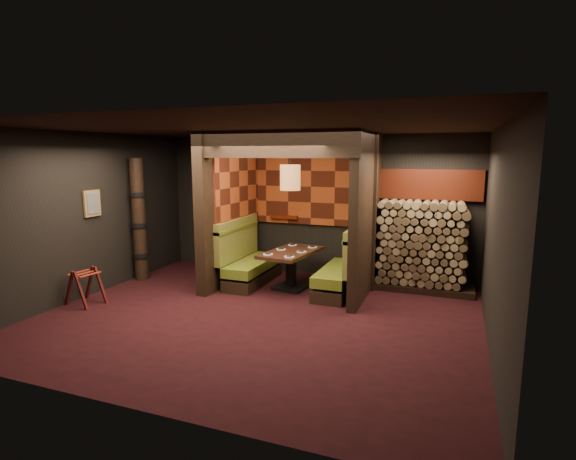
{
  "coord_description": "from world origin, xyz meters",
  "views": [
    {
      "loc": [
        2.76,
        -6.0,
        2.47
      ],
      "look_at": [
        0.0,
        1.3,
        1.15
      ],
      "focal_mm": 28.0,
      "sensor_mm": 36.0,
      "label": 1
    }
  ],
  "objects_px": {
    "booth_bench_left": "(248,262)",
    "luggage_rack": "(85,285)",
    "pendant_lamp": "(290,177)",
    "totem_column": "(139,221)",
    "booth_bench_right": "(343,271)",
    "dining_table": "(291,263)",
    "firewood_stack": "(426,246)"
  },
  "relations": [
    {
      "from": "luggage_rack",
      "to": "totem_column",
      "type": "distance_m",
      "value": 1.79
    },
    {
      "from": "booth_bench_right",
      "to": "pendant_lamp",
      "type": "xyz_separation_m",
      "value": [
        -0.97,
        -0.14,
        1.66
      ]
    },
    {
      "from": "booth_bench_right",
      "to": "dining_table",
      "type": "bearing_deg",
      "value": -174.64
    },
    {
      "from": "luggage_rack",
      "to": "totem_column",
      "type": "xyz_separation_m",
      "value": [
        -0.11,
        1.57,
        0.86
      ]
    },
    {
      "from": "booth_bench_right",
      "to": "totem_column",
      "type": "height_order",
      "value": "totem_column"
    },
    {
      "from": "pendant_lamp",
      "to": "totem_column",
      "type": "height_order",
      "value": "pendant_lamp"
    },
    {
      "from": "booth_bench_left",
      "to": "dining_table",
      "type": "xyz_separation_m",
      "value": [
        0.92,
        -0.09,
        0.08
      ]
    },
    {
      "from": "booth_bench_left",
      "to": "totem_column",
      "type": "distance_m",
      "value": 2.3
    },
    {
      "from": "dining_table",
      "to": "pendant_lamp",
      "type": "height_order",
      "value": "pendant_lamp"
    },
    {
      "from": "dining_table",
      "to": "pendant_lamp",
      "type": "relative_size",
      "value": 1.43
    },
    {
      "from": "booth_bench_left",
      "to": "booth_bench_right",
      "type": "bearing_deg",
      "value": 0.0
    },
    {
      "from": "booth_bench_right",
      "to": "pendant_lamp",
      "type": "bearing_deg",
      "value": -171.73
    },
    {
      "from": "dining_table",
      "to": "luggage_rack",
      "type": "distance_m",
      "value": 3.54
    },
    {
      "from": "totem_column",
      "to": "dining_table",
      "type": "bearing_deg",
      "value": 8.67
    },
    {
      "from": "booth_bench_left",
      "to": "totem_column",
      "type": "xyz_separation_m",
      "value": [
        -2.09,
        -0.55,
        0.79
      ]
    },
    {
      "from": "dining_table",
      "to": "totem_column",
      "type": "relative_size",
      "value": 0.6
    },
    {
      "from": "luggage_rack",
      "to": "firewood_stack",
      "type": "relative_size",
      "value": 0.38
    },
    {
      "from": "pendant_lamp",
      "to": "totem_column",
      "type": "bearing_deg",
      "value": -172.27
    },
    {
      "from": "booth_bench_left",
      "to": "pendant_lamp",
      "type": "height_order",
      "value": "pendant_lamp"
    },
    {
      "from": "booth_bench_right",
      "to": "luggage_rack",
      "type": "height_order",
      "value": "booth_bench_right"
    },
    {
      "from": "pendant_lamp",
      "to": "totem_column",
      "type": "relative_size",
      "value": 0.42
    },
    {
      "from": "booth_bench_right",
      "to": "totem_column",
      "type": "bearing_deg",
      "value": -172.14
    },
    {
      "from": "booth_bench_right",
      "to": "pendant_lamp",
      "type": "height_order",
      "value": "pendant_lamp"
    },
    {
      "from": "booth_bench_right",
      "to": "dining_table",
      "type": "xyz_separation_m",
      "value": [
        -0.97,
        -0.09,
        0.08
      ]
    },
    {
      "from": "totem_column",
      "to": "booth_bench_left",
      "type": "bearing_deg",
      "value": 14.75
    },
    {
      "from": "pendant_lamp",
      "to": "firewood_stack",
      "type": "distance_m",
      "value": 2.77
    },
    {
      "from": "booth_bench_left",
      "to": "dining_table",
      "type": "height_order",
      "value": "booth_bench_left"
    },
    {
      "from": "booth_bench_left",
      "to": "pendant_lamp",
      "type": "distance_m",
      "value": 1.91
    },
    {
      "from": "dining_table",
      "to": "pendant_lamp",
      "type": "xyz_separation_m",
      "value": [
        0.0,
        -0.05,
        1.58
      ]
    },
    {
      "from": "booth_bench_right",
      "to": "luggage_rack",
      "type": "xyz_separation_m",
      "value": [
        -3.87,
        -2.12,
        -0.08
      ]
    },
    {
      "from": "booth_bench_left",
      "to": "luggage_rack",
      "type": "xyz_separation_m",
      "value": [
        -1.97,
        -2.12,
        -0.08
      ]
    },
    {
      "from": "booth_bench_right",
      "to": "booth_bench_left",
      "type": "bearing_deg",
      "value": 180.0
    }
  ]
}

